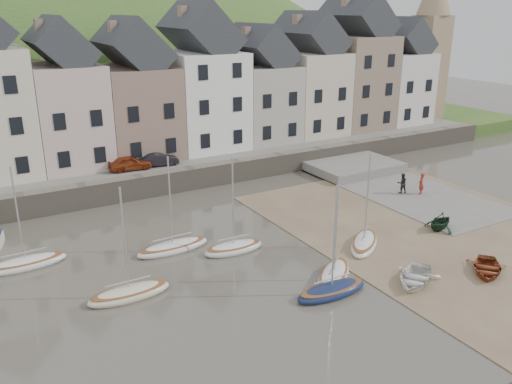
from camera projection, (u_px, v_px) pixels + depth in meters
ground at (308, 271)px, 30.37m from camera, size 160.00×160.00×0.00m
quay_land at (134, 142)px, 56.23m from camera, size 90.00×30.00×1.50m
quay_street at (174, 161)px, 46.58m from camera, size 70.00×7.00×0.10m
seawall at (190, 178)px, 43.94m from camera, size 70.00×1.20×1.80m
beach at (441, 232)px, 35.58m from camera, size 18.00×26.00×0.06m
slipway at (399, 189)px, 43.99m from camera, size 8.00×18.00×0.12m
hillside at (56, 225)px, 82.89m from camera, size 134.40×84.00×84.00m
townhouse_terrace at (174, 89)px, 48.37m from camera, size 61.05×8.00×13.93m
church_spire at (431, 37)px, 62.70m from camera, size 4.00×4.00×18.00m
sailboat_0 at (26, 263)px, 30.70m from camera, size 4.66×1.65×6.32m
sailboat_1 at (173, 247)px, 32.79m from camera, size 4.76×1.68×6.32m
sailboat_2 at (129, 293)px, 27.49m from camera, size 4.38×1.52×6.32m
sailboat_3 at (234, 248)px, 32.69m from camera, size 3.92×1.69×6.32m
sailboat_4 at (334, 275)px, 29.29m from camera, size 4.32×3.92×6.32m
sailboat_5 at (332, 290)px, 27.77m from camera, size 4.28×1.56×6.32m
sailboat_6 at (364, 243)px, 33.37m from camera, size 4.23×3.91×6.32m
rowboat_white at (415, 277)px, 28.77m from camera, size 4.18×3.85×0.71m
rowboat_green at (440, 221)px, 35.63m from camera, size 2.74×2.49×1.26m
rowboat_red at (487, 268)px, 29.87m from camera, size 3.85×3.72×0.65m
person_red at (421, 184)px, 42.29m from camera, size 0.76×0.72×1.75m
person_dark at (402, 183)px, 42.55m from camera, size 0.99×0.90×1.65m
car_left at (130, 163)px, 43.56m from camera, size 3.64×1.70×1.20m
car_right at (159, 160)px, 44.77m from camera, size 3.43×1.62×1.09m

